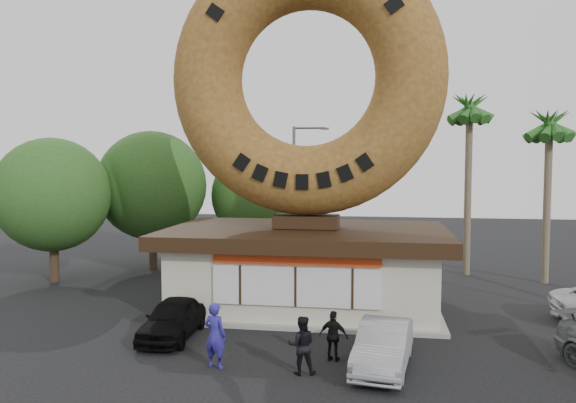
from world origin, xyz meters
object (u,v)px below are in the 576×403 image
(person_left, at_px, (215,335))
(car_black, at_px, (173,318))
(car_silver, at_px, (383,345))
(giant_donut, at_px, (307,78))
(person_center, at_px, (302,345))
(street_lamp, at_px, (296,187))
(donut_shop, at_px, (306,265))
(person_right, at_px, (334,336))

(person_left, distance_m, car_black, 3.34)
(car_silver, bearing_deg, car_black, 173.94)
(giant_donut, relative_size, person_center, 6.64)
(street_lamp, bearing_deg, person_left, -89.72)
(giant_donut, bearing_deg, person_left, -104.12)
(giant_donut, relative_size, street_lamp, 1.37)
(street_lamp, bearing_deg, car_silver, -73.29)
(giant_donut, height_order, car_black, giant_donut)
(car_black, bearing_deg, person_left, -49.90)
(donut_shop, relative_size, car_black, 2.91)
(person_right, relative_size, car_black, 0.39)
(person_center, relative_size, car_black, 0.43)
(giant_donut, relative_size, person_left, 5.71)
(giant_donut, height_order, street_lamp, giant_donut)
(person_center, xyz_separation_m, car_black, (-4.75, 2.55, -0.17))
(person_right, bearing_deg, car_silver, -178.61)
(giant_donut, height_order, person_left, giant_donut)
(giant_donut, bearing_deg, car_black, -131.13)
(street_lamp, bearing_deg, person_center, -81.31)
(person_right, bearing_deg, car_black, 0.24)
(person_left, bearing_deg, donut_shop, -86.92)
(person_right, bearing_deg, person_left, 32.37)
(donut_shop, bearing_deg, car_black, -131.23)
(giant_donut, bearing_deg, street_lamp, 100.51)
(car_black, xyz_separation_m, car_silver, (7.02, -1.72, 0.00))
(donut_shop, relative_size, person_center, 6.80)
(giant_donut, bearing_deg, donut_shop, -90.00)
(giant_donut, distance_m, car_black, 10.53)
(person_right, bearing_deg, donut_shop, -60.94)
(giant_donut, xyz_separation_m, car_black, (-3.99, -4.57, -8.61))
(giant_donut, bearing_deg, car_silver, -64.23)
(person_left, xyz_separation_m, car_silver, (4.81, 0.76, -0.30))
(person_right, distance_m, car_silver, 1.51)
(donut_shop, xyz_separation_m, car_black, (-3.99, -4.55, -1.11))
(giant_donut, relative_size, car_black, 2.84)
(donut_shop, distance_m, car_black, 6.15)
(person_left, height_order, car_silver, person_left)
(person_center, distance_m, car_silver, 2.43)
(person_left, height_order, car_black, person_left)
(person_center, bearing_deg, person_left, -9.93)
(street_lamp, height_order, car_silver, street_lamp)
(person_center, xyz_separation_m, person_right, (0.81, 1.17, -0.07))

